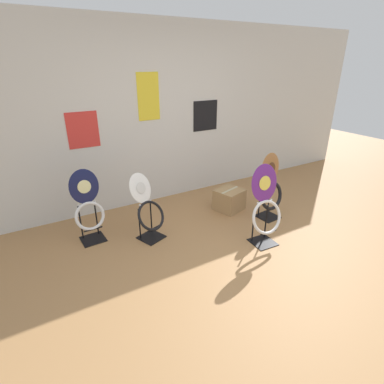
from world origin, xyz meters
name	(u,v)px	position (x,y,z in m)	size (l,w,h in m)	color
ground_plane	(264,275)	(0.00, 0.00, 0.00)	(14.00, 14.00, 0.00)	#A37547
wall_back	(163,116)	(0.00, 2.34, 1.30)	(8.00, 0.07, 2.60)	silver
toilet_seat_display_white_plain	(148,210)	(-0.74, 1.30, 0.39)	(0.45, 0.46, 0.82)	black
toilet_seat_display_woodgrain	(271,189)	(0.93, 0.93, 0.44)	(0.43, 0.30, 0.94)	black
toilet_seat_display_purple_note	(265,209)	(0.42, 0.48, 0.46)	(0.42, 0.30, 0.99)	black
toilet_seat_display_navy_moon	(88,208)	(-1.37, 1.61, 0.44)	(0.36, 0.29, 0.91)	black
storage_box	(229,200)	(0.60, 1.41, 0.16)	(0.46, 0.44, 0.32)	#A37F51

